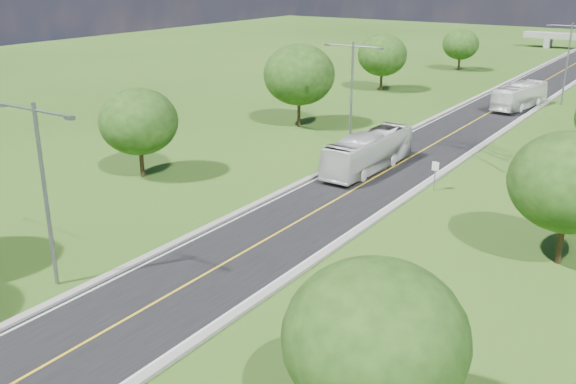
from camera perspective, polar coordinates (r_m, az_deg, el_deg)
ground at (r=72.27m, az=15.49°, el=5.63°), size 260.00×260.00×0.00m
road at (r=77.85m, az=16.95°, el=6.47°), size 8.00×150.00×0.06m
curb_left at (r=79.13m, az=14.02°, el=6.99°), size 0.50×150.00×0.22m
curb_right at (r=76.74m, az=19.98°, el=6.02°), size 0.50×150.00×0.22m
speed_limit_sign at (r=50.11m, az=12.95°, el=1.81°), size 0.55×0.09×2.40m
streetlight_near_left at (r=35.26m, az=-20.91°, el=0.99°), size 5.90×0.25×10.00m
streetlight_mid_left at (r=59.84m, az=5.68°, el=9.31°), size 5.90×0.25×10.00m
streetlight_far_right at (r=87.01m, az=23.62°, el=10.95°), size 5.90×0.25×10.00m
tree_lb at (r=52.83m, az=-13.14°, el=6.12°), size 6.30×6.30×7.33m
tree_lc at (r=68.67m, az=1.00°, el=10.38°), size 7.56×7.56×8.79m
tree_ld at (r=90.49m, az=8.39°, el=11.96°), size 6.72×6.72×7.82m
tree_le at (r=111.69m, az=15.10°, el=12.57°), size 5.88×5.88×6.84m
tree_ra at (r=22.00m, az=7.74°, el=-12.78°), size 6.30×6.30×7.33m
tree_rb at (r=39.06m, az=23.73°, el=0.81°), size 6.72×6.72×7.82m
bus_outbound at (r=83.28m, az=19.92°, el=8.04°), size 4.08×11.11×3.02m
bus_inbound at (r=54.32m, az=7.17°, el=3.58°), size 2.97×11.52×3.19m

